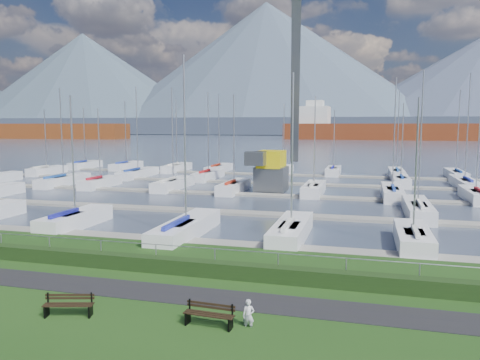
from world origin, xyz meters
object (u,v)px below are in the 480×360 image
(bench_left, at_px, (69,305))
(person, at_px, (248,311))
(crane, at_px, (278,140))
(bench_right, at_px, (209,315))

(bench_left, distance_m, person, 6.62)
(bench_left, distance_m, crane, 36.40)
(crane, bearing_deg, bench_right, -81.79)
(crane, bearing_deg, bench_left, -90.18)
(bench_right, relative_size, person, 1.61)
(bench_left, distance_m, bench_right, 5.26)
(bench_left, height_order, crane, crane)
(bench_left, xyz_separation_m, bench_right, (5.24, 0.50, 0.00))
(crane, bearing_deg, person, -79.62)
(bench_right, relative_size, crane, 0.08)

